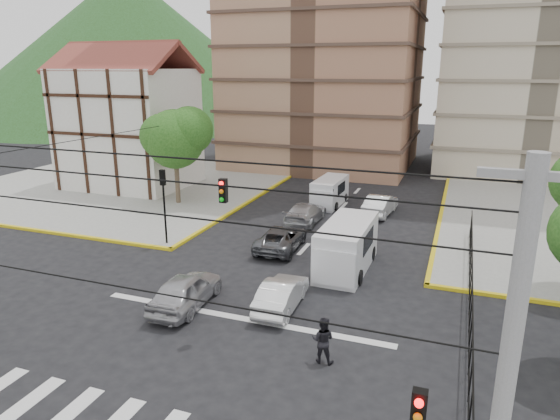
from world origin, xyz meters
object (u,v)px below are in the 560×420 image
at_px(van_right_lane, 346,249).
at_px(car_silver_front_left, 186,290).
at_px(van_left_lane, 329,193).
at_px(pedestrian_crosswalk, 323,340).
at_px(car_white_front_right, 282,294).
at_px(traffic_light_nw, 164,194).

height_order(van_right_lane, car_silver_front_left, van_right_lane).
bearing_deg(van_left_lane, van_right_lane, -68.87).
distance_m(car_silver_front_left, pedestrian_crosswalk, 7.08).
bearing_deg(car_white_front_right, car_silver_front_left, 16.17).
relative_size(van_left_lane, car_white_front_right, 1.12).
relative_size(traffic_light_nw, van_left_lane, 0.96).
xyz_separation_m(traffic_light_nw, pedestrian_crosswalk, (11.89, -8.50, -2.25)).
distance_m(traffic_light_nw, van_right_lane, 10.92).
bearing_deg(pedestrian_crosswalk, traffic_light_nw, -38.07).
height_order(van_right_lane, pedestrian_crosswalk, van_right_lane).
height_order(traffic_light_nw, van_right_lane, traffic_light_nw).
relative_size(car_white_front_right, pedestrian_crosswalk, 2.36).
height_order(car_white_front_right, pedestrian_crosswalk, pedestrian_crosswalk).
relative_size(van_right_lane, car_silver_front_left, 1.25).
relative_size(van_left_lane, car_silver_front_left, 1.02).
xyz_separation_m(car_silver_front_left, car_white_front_right, (3.98, 1.33, -0.09)).
distance_m(van_right_lane, pedestrian_crosswalk, 8.47).
bearing_deg(traffic_light_nw, pedestrian_crosswalk, -35.56).
height_order(traffic_light_nw, van_left_lane, traffic_light_nw).
bearing_deg(car_silver_front_left, car_white_front_right, -164.11).
relative_size(van_right_lane, car_white_front_right, 1.37).
bearing_deg(car_silver_front_left, van_left_lane, -97.52).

